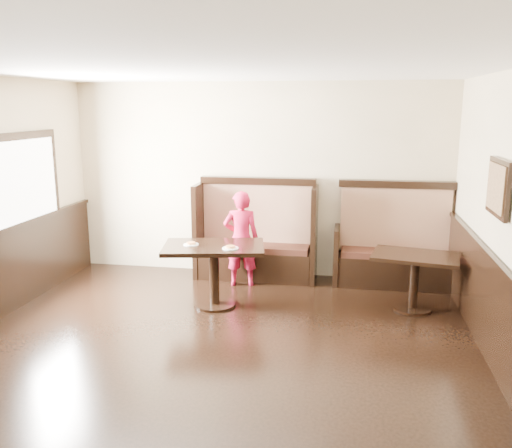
% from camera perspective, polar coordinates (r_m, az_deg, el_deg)
% --- Properties ---
extents(ground, '(7.00, 7.00, 0.00)m').
position_cam_1_polar(ground, '(5.07, -6.65, -16.83)').
color(ground, black).
rests_on(ground, ground).
extents(room_shell, '(7.00, 7.00, 7.00)m').
position_cam_1_polar(room_shell, '(5.12, -9.17, -8.36)').
color(room_shell, beige).
rests_on(room_shell, ground).
extents(booth_main, '(1.75, 0.72, 1.45)m').
position_cam_1_polar(booth_main, '(7.88, 0.03, -1.86)').
color(booth_main, black).
rests_on(booth_main, ground).
extents(booth_neighbor, '(1.65, 0.72, 1.45)m').
position_cam_1_polar(booth_neighbor, '(7.81, 14.29, -2.74)').
color(booth_neighbor, black).
rests_on(booth_neighbor, ground).
extents(table_main, '(1.35, 0.98, 0.78)m').
position_cam_1_polar(table_main, '(6.74, -4.45, -3.75)').
color(table_main, black).
rests_on(table_main, ground).
extents(table_neighbor, '(1.11, 0.83, 0.70)m').
position_cam_1_polar(table_neighbor, '(6.89, 16.38, -4.52)').
color(table_neighbor, black).
rests_on(table_neighbor, ground).
extents(child, '(0.54, 0.40, 1.34)m').
position_cam_1_polar(child, '(7.47, -1.57, -1.55)').
color(child, '#BA133A').
rests_on(child, ground).
extents(pizza_plate_left, '(0.19, 0.19, 0.03)m').
position_cam_1_polar(pizza_plate_left, '(6.73, -6.85, -2.10)').
color(pizza_plate_left, white).
rests_on(pizza_plate_left, table_main).
extents(pizza_plate_right, '(0.20, 0.20, 0.04)m').
position_cam_1_polar(pizza_plate_right, '(6.51, -2.71, -2.50)').
color(pizza_plate_right, white).
rests_on(pizza_plate_right, table_main).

